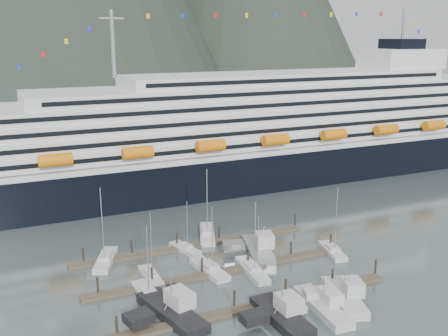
% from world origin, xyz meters
% --- Properties ---
extents(ground, '(1600.00, 1600.00, 0.00)m').
position_xyz_m(ground, '(0.00, 0.00, 0.00)').
color(ground, '#4F5D5C').
rests_on(ground, ground).
extents(cruise_ship, '(210.00, 30.40, 50.30)m').
position_xyz_m(cruise_ship, '(30.03, 54.94, 12.04)').
color(cruise_ship, black).
rests_on(cruise_ship, ground).
extents(dock_near, '(48.18, 2.28, 3.20)m').
position_xyz_m(dock_near, '(-4.93, -9.95, 0.31)').
color(dock_near, '#453B2C').
rests_on(dock_near, ground).
extents(dock_mid, '(48.18, 2.28, 3.20)m').
position_xyz_m(dock_mid, '(-4.93, 3.05, 0.31)').
color(dock_mid, '#453B2C').
rests_on(dock_mid, ground).
extents(dock_far, '(48.18, 2.28, 3.20)m').
position_xyz_m(dock_far, '(-4.93, 16.05, 0.31)').
color(dock_far, '#453B2C').
rests_on(dock_far, ground).
extents(sailboat_a, '(3.02, 9.17, 12.63)m').
position_xyz_m(sailboat_a, '(-19.01, 0.17, 0.42)').
color(sailboat_a, silver).
rests_on(sailboat_a, ground).
extents(sailboat_b, '(2.32, 8.81, 12.64)m').
position_xyz_m(sailboat_b, '(-16.66, 5.84, 0.40)').
color(sailboat_b, silver).
rests_on(sailboat_b, ground).
extents(sailboat_c, '(3.90, 10.29, 12.81)m').
position_xyz_m(sailboat_c, '(-6.51, 4.28, 0.42)').
color(sailboat_c, silver).
rests_on(sailboat_c, ground).
extents(sailboat_d, '(3.62, 11.06, 13.76)m').
position_xyz_m(sailboat_d, '(0.21, 0.98, 0.41)').
color(sailboat_d, silver).
rests_on(sailboat_d, ground).
extents(sailboat_e, '(6.62, 10.71, 15.03)m').
position_xyz_m(sailboat_e, '(-22.26, 15.85, 0.44)').
color(sailboat_e, silver).
rests_on(sailboat_e, ground).
extents(sailboat_f, '(4.32, 8.22, 10.61)m').
position_xyz_m(sailboat_f, '(-7.14, 14.80, 0.39)').
color(sailboat_f, silver).
rests_on(sailboat_f, ground).
extents(sailboat_g, '(6.92, 11.92, 15.19)m').
position_xyz_m(sailboat_g, '(-0.38, 19.99, 0.44)').
color(sailboat_g, silver).
rests_on(sailboat_g, ground).
extents(sailboat_h, '(4.42, 9.02, 13.70)m').
position_xyz_m(sailboat_h, '(18.00, 2.01, 0.42)').
color(sailboat_h, silver).
rests_on(sailboat_h, ground).
extents(trawler_a, '(11.08, 14.86, 7.92)m').
position_xyz_m(trawler_a, '(-17.63, -7.33, 0.98)').
color(trawler_a, black).
rests_on(trawler_a, ground).
extents(trawler_b, '(9.32, 12.23, 7.90)m').
position_xyz_m(trawler_b, '(-3.47, -15.00, 0.98)').
color(trawler_b, black).
rests_on(trawler_b, ground).
extents(trawler_c, '(9.24, 13.06, 6.53)m').
position_xyz_m(trawler_c, '(3.67, -14.99, 0.85)').
color(trawler_c, silver).
rests_on(trawler_c, ground).
extents(trawler_d, '(10.16, 12.84, 7.34)m').
position_xyz_m(trawler_d, '(8.44, -13.97, 0.93)').
color(trawler_d, silver).
rests_on(trawler_d, ground).
extents(trawler_e, '(10.50, 13.15, 8.18)m').
position_xyz_m(trawler_e, '(5.00, 8.13, 1.00)').
color(trawler_e, '#989B9E').
rests_on(trawler_e, ground).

